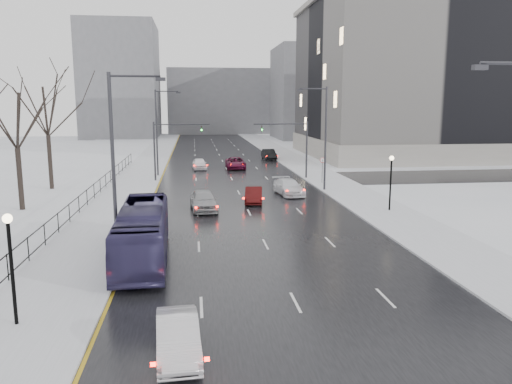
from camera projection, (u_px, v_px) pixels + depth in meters
name	position (u px, v px, depth m)	size (l,w,h in m)	color
road	(225.00, 167.00, 67.20)	(16.00, 150.00, 0.04)	black
cross_road	(232.00, 180.00, 55.48)	(130.00, 10.00, 0.04)	black
sidewalk_left	(146.00, 168.00, 65.91)	(5.00, 150.00, 0.16)	silver
sidewalk_right	(302.00, 165.00, 68.47)	(5.00, 150.00, 0.16)	silver
park_strip	(72.00, 169.00, 64.76)	(14.00, 150.00, 0.12)	white
tree_park_d	(23.00, 211.00, 39.63)	(8.75, 8.75, 12.50)	black
tree_park_e	(52.00, 190.00, 49.35)	(9.45, 9.45, 13.50)	black
iron_fence	(73.00, 209.00, 36.15)	(0.06, 70.00, 1.30)	black
streetlight_r_mid	(323.00, 133.00, 47.68)	(2.95, 0.25, 10.00)	#2D2D33
streetlight_l_near	(117.00, 158.00, 26.15)	(2.95, 0.25, 10.00)	#2D2D33
streetlight_l_far	(158.00, 128.00, 57.41)	(2.95, 0.25, 10.00)	#2D2D33
lamppost_l	(10.00, 253.00, 18.45)	(0.36, 0.36, 4.28)	black
lamppost_r_mid	(391.00, 175.00, 38.72)	(0.36, 0.36, 4.28)	black
mast_signal_right	(297.00, 143.00, 55.66)	(6.10, 0.33, 6.50)	#2D2D33
mast_signal_left	(164.00, 144.00, 53.87)	(6.10, 0.33, 6.50)	#2D2D33
no_uturn_sign	(322.00, 163.00, 52.29)	(0.60, 0.06, 2.70)	#2D2D33
civic_building	(434.00, 86.00, 81.24)	(41.00, 31.00, 24.80)	gray
bldg_far_right	(324.00, 93.00, 122.44)	(24.00, 20.00, 22.00)	slate
bldg_far_left	(121.00, 81.00, 125.59)	(18.00, 22.00, 28.00)	slate
bldg_far_center	(221.00, 102.00, 144.29)	(30.00, 18.00, 18.00)	slate
sedan_left_near	(178.00, 337.00, 16.71)	(1.40, 4.01, 1.32)	silver
bus	(143.00, 233.00, 26.87)	(2.50, 10.67, 2.97)	#322C56
sedan_center_near	(203.00, 200.00, 39.46)	(1.96, 4.87, 1.66)	#9D9DA1
sedan_right_near	(254.00, 195.00, 42.54)	(1.43, 4.11, 1.35)	#410B0B
sedan_right_cross	(236.00, 163.00, 65.11)	(2.44, 5.29, 1.47)	#580F2D
sedan_right_far	(288.00, 187.00, 46.36)	(2.04, 5.01, 1.45)	white
sedan_center_far	(199.00, 164.00, 64.38)	(1.71, 4.24, 1.45)	white
sedan_right_distant	(269.00, 154.00, 75.81)	(1.64, 4.72, 1.55)	black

